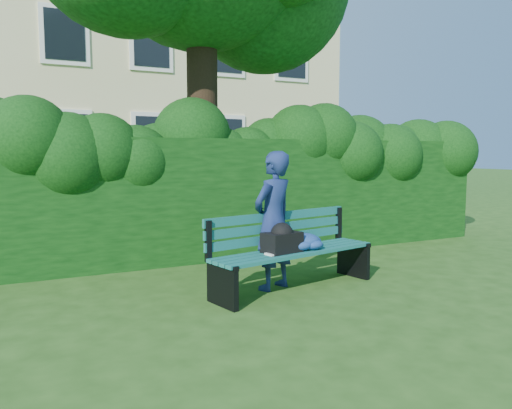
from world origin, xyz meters
name	(u,v)px	position (x,y,z in m)	size (l,w,h in m)	color
ground	(279,290)	(0.00, 0.00, 0.00)	(80.00, 80.00, 0.00)	#254916
apartment_building	(88,28)	(0.00, 13.99, 6.00)	(16.00, 8.08, 12.00)	beige
hedge	(210,198)	(0.00, 2.20, 0.90)	(10.00, 1.00, 1.80)	black
park_bench	(292,247)	(0.17, -0.01, 0.50)	(2.21, 0.98, 0.89)	#0F4B4F
man_reading	(273,221)	(-0.02, 0.11, 0.81)	(0.59, 0.39, 1.62)	navy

